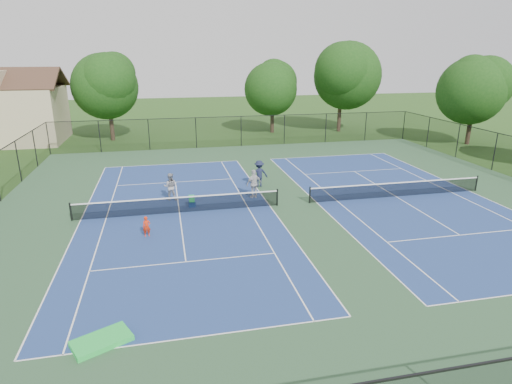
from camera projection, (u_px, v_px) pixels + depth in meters
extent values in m
plane|color=#234716|center=(293.00, 204.00, 26.56)|extent=(140.00, 140.00, 0.00)
cube|color=#2E512E|center=(293.00, 204.00, 26.56)|extent=(36.00, 36.00, 0.01)
cube|color=navy|center=(179.00, 213.00, 25.14)|extent=(10.97, 23.77, 0.00)
cube|color=white|center=(173.00, 164.00, 36.19)|extent=(10.97, 0.06, 0.00)
cube|color=white|center=(196.00, 337.00, 14.09)|extent=(10.97, 0.06, 0.00)
cube|color=white|center=(81.00, 220.00, 24.03)|extent=(0.06, 23.77, 0.00)
cube|color=white|center=(270.00, 206.00, 26.25)|extent=(0.06, 23.77, 0.00)
cube|color=white|center=(106.00, 218.00, 24.31)|extent=(0.06, 23.77, 0.00)
cube|color=white|center=(248.00, 207.00, 25.97)|extent=(0.06, 23.77, 0.00)
cube|color=white|center=(175.00, 182.00, 31.09)|extent=(8.23, 0.06, 0.00)
cube|color=white|center=(186.00, 262.00, 19.19)|extent=(8.23, 0.06, 0.00)
cube|color=white|center=(179.00, 213.00, 25.14)|extent=(0.06, 12.80, 0.00)
cylinder|color=black|center=(71.00, 212.00, 23.78)|extent=(0.10, 0.10, 1.07)
cylinder|color=black|center=(277.00, 197.00, 26.18)|extent=(0.10, 0.10, 1.07)
cube|color=black|center=(179.00, 205.00, 25.00)|extent=(11.90, 0.01, 0.90)
cube|color=white|center=(179.00, 197.00, 24.85)|extent=(11.90, 0.04, 0.07)
cube|color=navy|center=(396.00, 197.00, 27.97)|extent=(10.97, 23.77, 0.00)
cube|color=white|center=(329.00, 156.00, 39.01)|extent=(10.97, 0.06, 0.00)
cube|color=white|center=(317.00, 202.00, 26.86)|extent=(0.06, 23.77, 0.00)
cube|color=white|center=(469.00, 191.00, 29.07)|extent=(0.06, 23.77, 0.00)
cube|color=white|center=(337.00, 201.00, 27.14)|extent=(0.06, 23.77, 0.00)
cube|color=white|center=(451.00, 192.00, 28.80)|extent=(0.06, 23.77, 0.00)
cube|color=white|center=(354.00, 171.00, 33.91)|extent=(8.23, 0.06, 0.00)
cube|color=white|center=(460.00, 235.00, 22.02)|extent=(8.23, 0.06, 0.00)
cube|color=white|center=(396.00, 196.00, 27.97)|extent=(0.06, 12.80, 0.00)
cylinder|color=black|center=(310.00, 195.00, 26.60)|extent=(0.10, 0.10, 1.07)
cylinder|color=black|center=(476.00, 183.00, 29.01)|extent=(0.10, 0.10, 1.07)
cube|color=black|center=(397.00, 190.00, 27.83)|extent=(11.90, 0.01, 0.90)
cube|color=white|center=(397.00, 183.00, 27.68)|extent=(11.90, 0.04, 0.07)
cylinder|color=black|center=(48.00, 139.00, 39.19)|extent=(0.08, 0.08, 3.00)
cylinder|color=black|center=(100.00, 137.00, 40.10)|extent=(0.08, 0.08, 3.00)
cylinder|color=black|center=(149.00, 135.00, 41.01)|extent=(0.08, 0.08, 3.00)
cylinder|color=black|center=(196.00, 133.00, 41.92)|extent=(0.08, 0.08, 3.00)
cylinder|color=black|center=(241.00, 131.00, 42.83)|extent=(0.08, 0.08, 3.00)
cylinder|color=black|center=(284.00, 130.00, 43.73)|extent=(0.08, 0.08, 3.00)
cylinder|color=black|center=(326.00, 128.00, 44.64)|extent=(0.08, 0.08, 3.00)
cylinder|color=black|center=(366.00, 127.00, 45.55)|extent=(0.08, 0.08, 3.00)
cylinder|color=black|center=(404.00, 125.00, 46.46)|extent=(0.08, 0.08, 3.00)
cylinder|color=black|center=(495.00, 152.00, 33.91)|extent=(0.08, 0.08, 3.00)
cylinder|color=black|center=(458.00, 141.00, 38.09)|extent=(0.08, 0.08, 3.00)
cylinder|color=black|center=(18.00, 162.00, 30.83)|extent=(0.08, 0.08, 3.00)
cylinder|color=black|center=(428.00, 132.00, 42.28)|extent=(0.08, 0.08, 3.00)
cylinder|color=black|center=(35.00, 149.00, 35.01)|extent=(0.08, 0.08, 3.00)
cube|color=black|center=(241.00, 131.00, 42.83)|extent=(36.00, 0.01, 3.00)
cube|color=black|center=(241.00, 116.00, 42.36)|extent=(36.00, 0.05, 0.05)
cylinder|color=#2D2116|center=(111.00, 123.00, 45.66)|extent=(0.44, 0.44, 3.78)
sphere|color=#153D10|center=(108.00, 87.00, 44.50)|extent=(6.80, 6.80, 6.80)
sphere|color=#153D10|center=(107.00, 80.00, 44.29)|extent=(5.58, 5.58, 5.58)
sphere|color=#153D10|center=(106.00, 73.00, 44.09)|extent=(4.35, 4.35, 4.35)
cylinder|color=#2D2116|center=(272.00, 118.00, 50.28)|extent=(0.44, 0.44, 3.42)
sphere|color=#153D10|center=(273.00, 89.00, 49.24)|extent=(6.00, 6.00, 6.00)
sphere|color=#153D10|center=(273.00, 82.00, 49.02)|extent=(4.92, 4.92, 4.92)
sphere|color=#153D10|center=(273.00, 76.00, 48.81)|extent=(3.84, 3.84, 3.84)
cylinder|color=#2D2116|center=(339.00, 113.00, 50.82)|extent=(0.44, 0.44, 4.32)
sphere|color=#153D10|center=(342.00, 76.00, 49.49)|extent=(7.80, 7.80, 7.80)
sphere|color=#153D10|center=(342.00, 70.00, 49.31)|extent=(6.40, 6.40, 6.40)
sphere|color=#153D10|center=(342.00, 65.00, 49.12)|extent=(4.99, 4.99, 4.99)
cylinder|color=#2D2116|center=(469.00, 127.00, 43.66)|extent=(0.44, 0.44, 3.60)
sphere|color=#153D10|center=(475.00, 91.00, 42.54)|extent=(6.60, 6.60, 6.60)
sphere|color=#153D10|center=(476.00, 84.00, 42.34)|extent=(5.41, 5.41, 5.41)
sphere|color=#153D10|center=(477.00, 77.00, 42.13)|extent=(4.22, 4.22, 4.22)
cube|color=tan|center=(11.00, 116.00, 44.29)|extent=(10.00, 8.00, 5.60)
cube|color=tan|center=(4.00, 79.00, 43.15)|extent=(1.20, 8.00, 1.76)
cube|color=#422B1E|center=(11.00, 77.00, 44.98)|extent=(10.80, 4.10, 2.15)
imported|color=red|center=(147.00, 227.00, 21.75)|extent=(0.41, 0.29, 1.07)
imported|color=#939396|center=(170.00, 187.00, 27.13)|extent=(0.94, 0.79, 1.76)
imported|color=silver|center=(254.00, 184.00, 27.50)|extent=(1.19, 0.81, 1.88)
imported|color=#1A1F39|center=(259.00, 174.00, 29.83)|extent=(1.23, 0.72, 1.88)
cube|color=#16469A|center=(192.00, 204.00, 26.07)|extent=(0.43, 0.35, 0.33)
cube|color=green|center=(192.00, 199.00, 25.96)|extent=(0.35, 0.29, 0.40)
cube|color=green|center=(102.00, 341.00, 13.78)|extent=(2.07, 1.71, 0.18)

